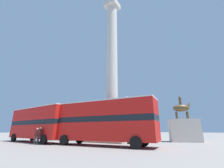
# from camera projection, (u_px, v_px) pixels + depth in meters

# --- Properties ---
(ground_plane) EXTENTS (200.00, 200.00, 0.00)m
(ground_plane) POSITION_uv_depth(u_px,v_px,m) (112.00, 141.00, 20.39)
(ground_plane) COLOR gray
(monument_column) EXTENTS (6.06, 6.06, 24.76)m
(monument_column) POSITION_uv_depth(u_px,v_px,m) (112.00, 89.00, 22.60)
(monument_column) COLOR beige
(monument_column) RESTS_ON ground_plane
(bus_a) EXTENTS (10.90, 3.46, 4.32)m
(bus_a) POSITION_uv_depth(u_px,v_px,m) (103.00, 121.00, 15.21)
(bus_a) COLOR red
(bus_a) RESTS_ON ground_plane
(bus_b) EXTENTS (10.44, 3.56, 4.31)m
(bus_b) POSITION_uv_depth(u_px,v_px,m) (40.00, 123.00, 19.54)
(bus_b) COLOR red
(bus_b) RESTS_ON ground_plane
(equestrian_statue) EXTENTS (4.21, 3.55, 6.05)m
(equestrian_statue) POSITION_uv_depth(u_px,v_px,m) (184.00, 128.00, 19.88)
(equestrian_statue) COLOR beige
(equestrian_statue) RESTS_ON ground_plane
(street_lamp) EXTENTS (0.37, 0.37, 5.39)m
(street_lamp) POSITION_uv_depth(u_px,v_px,m) (128.00, 118.00, 17.36)
(street_lamp) COLOR black
(street_lamp) RESTS_ON ground_plane
(pedestrian_near_lamp) EXTENTS (0.24, 0.50, 1.82)m
(pedestrian_near_lamp) POSITION_uv_depth(u_px,v_px,m) (40.00, 134.00, 16.21)
(pedestrian_near_lamp) COLOR #28282D
(pedestrian_near_lamp) RESTS_ON ground_plane
(pedestrian_by_plinth) EXTENTS (0.45, 0.43, 1.69)m
(pedestrian_by_plinth) POSITION_uv_depth(u_px,v_px,m) (37.00, 135.00, 16.20)
(pedestrian_by_plinth) COLOR #4C473D
(pedestrian_by_plinth) RESTS_ON ground_plane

